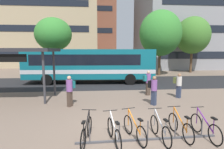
{
  "coord_description": "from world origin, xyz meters",
  "views": [
    {
      "loc": [
        -0.93,
        -6.29,
        3.09
      ],
      "look_at": [
        0.0,
        4.72,
        1.62
      ],
      "focal_mm": 28.97,
      "sensor_mm": 36.0,
      "label": 1
    }
  ],
  "objects": [
    {
      "name": "parked_bicycle_silver_3",
      "position": [
        1.22,
        -0.54,
        0.38
      ],
      "size": [
        0.52,
        1.72,
        0.99
      ],
      "rotation": [
        0.0,
        0.0,
        1.65
      ],
      "color": "black",
      "rests_on": "ground"
    },
    {
      "name": "building_right_wing",
      "position": [
        18.83,
        27.15,
        11.87
      ],
      "size": [
        23.12,
        13.58,
        23.75
      ],
      "color": "gray",
      "rests_on": "ground"
    },
    {
      "name": "street_tree_0",
      "position": [
        6.84,
        15.6,
        5.17
      ],
      "size": [
        5.06,
        5.06,
        7.94
      ],
      "color": "brown",
      "rests_on": "ground"
    },
    {
      "name": "ground",
      "position": [
        0.0,
        0.0,
        0.0
      ],
      "size": [
        200.0,
        200.0,
        0.0
      ],
      "primitive_type": "plane",
      "color": "#7A6656"
    },
    {
      "name": "parked_bicycle_orange_2",
      "position": [
        0.34,
        -0.44,
        0.38
      ],
      "size": [
        0.63,
        1.67,
        0.99
      ],
      "rotation": [
        0.0,
        0.0,
        1.84
      ],
      "color": "black",
      "rests_on": "ground"
    },
    {
      "name": "commuter_olive_pack_2",
      "position": [
        4.37,
        4.89,
        0.93
      ],
      "size": [
        0.55,
        0.6,
        1.63
      ],
      "rotation": [
        0.0,
        0.0,
        5.31
      ],
      "color": "#2D3851",
      "rests_on": "ground"
    },
    {
      "name": "street_tree_2",
      "position": [
        12.3,
        18.07,
        5.16
      ],
      "size": [
        4.63,
        4.63,
        7.71
      ],
      "color": "brown",
      "rests_on": "ground"
    },
    {
      "name": "bike_rack",
      "position": [
        0.8,
        -0.51,
        0.09
      ],
      "size": [
        4.97,
        0.22,
        0.7
      ],
      "rotation": [
        0.0,
        0.0,
        0.03
      ],
      "color": "#47474C",
      "rests_on": "ground"
    },
    {
      "name": "parked_bicycle_white_1",
      "position": [
        -0.39,
        -0.63,
        0.38
      ],
      "size": [
        0.52,
        1.71,
        0.99
      ],
      "rotation": [
        0.0,
        0.0,
        1.74
      ],
      "color": "black",
      "rests_on": "ground"
    },
    {
      "name": "commuter_teal_pack_0",
      "position": [
        2.57,
        5.72,
        0.99
      ],
      "size": [
        0.57,
        0.4,
        1.72
      ],
      "rotation": [
        0.0,
        0.0,
        0.17
      ],
      "color": "#47382D",
      "rests_on": "ground"
    },
    {
      "name": "parked_bicycle_orange_4",
      "position": [
        2.01,
        -0.38,
        0.38
      ],
      "size": [
        0.52,
        1.72,
        0.99
      ],
      "rotation": [
        0.0,
        0.0,
        1.65
      ],
      "color": "black",
      "rests_on": "ground"
    },
    {
      "name": "commuter_teal_pack_1",
      "position": [
        -2.43,
        3.62,
        0.99
      ],
      "size": [
        0.54,
        0.61,
        1.72
      ],
      "rotation": [
        0.0,
        0.0,
        4.14
      ],
      "color": "#47382D",
      "rests_on": "ground"
    },
    {
      "name": "commuter_black_pack_3",
      "position": [
        2.26,
        3.49,
        0.96
      ],
      "size": [
        0.55,
        0.6,
        1.67
      ],
      "rotation": [
        0.0,
        0.0,
        5.32
      ],
      "color": "#2D3851",
      "rests_on": "ground"
    },
    {
      "name": "parked_bicycle_black_0",
      "position": [
        -1.3,
        -0.49,
        0.38
      ],
      "size": [
        0.52,
        1.71,
        0.99
      ],
      "rotation": [
        0.0,
        0.0,
        1.42
      ],
      "color": "black",
      "rests_on": "ground"
    },
    {
      "name": "building_centre_block",
      "position": [
        -3.91,
        39.94,
        6.9
      ],
      "size": [
        14.65,
        13.04,
        13.79
      ],
      "color": "brown",
      "rests_on": "ground"
    },
    {
      "name": "bus_lane_asphalt",
      "position": [
        0.0,
        11.0,
        0.0
      ],
      "size": [
        80.0,
        7.2,
        0.01
      ],
      "primitive_type": "cube",
      "color": "#232326",
      "rests_on": "ground"
    },
    {
      "name": "city_bus",
      "position": [
        -1.52,
        10.99,
        1.78
      ],
      "size": [
        12.12,
        3.1,
        3.2
      ],
      "rotation": [
        0.0,
        0.0,
        -0.04
      ],
      "color": "#0F6070",
      "rests_on": "ground"
    },
    {
      "name": "building_left_wing",
      "position": [
        -12.64,
        31.36,
        10.61
      ],
      "size": [
        23.72,
        10.82,
        21.22
      ],
      "color": "tan",
      "rests_on": "ground"
    },
    {
      "name": "street_tree_1",
      "position": [
        -6.07,
        16.28,
        4.99
      ],
      "size": [
        4.34,
        4.34,
        6.98
      ],
      "color": "brown",
      "rests_on": "ground"
    },
    {
      "name": "parked_bicycle_purple_5",
      "position": [
        2.85,
        -0.53,
        0.38
      ],
      "size": [
        0.52,
        1.72,
        0.99
      ],
      "rotation": [
        0.0,
        0.0,
        1.64
      ],
      "color": "black",
      "rests_on": "ground"
    },
    {
      "name": "transit_shelter",
      "position": [
        -6.27,
        5.37,
        3.0
      ],
      "size": [
        5.63,
        3.17,
        3.22
      ],
      "rotation": [
        0.0,
        0.0,
        -0.04
      ],
      "color": "#38383D",
      "rests_on": "ground"
    }
  ]
}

